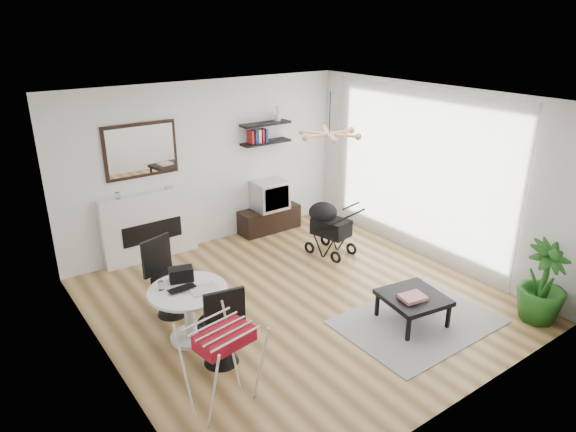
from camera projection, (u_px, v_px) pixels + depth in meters
floor at (299, 300)px, 6.97m from camera, size 5.00×5.00×0.00m
ceiling at (301, 99)px, 5.99m from camera, size 5.00×5.00×0.00m
wall_back at (208, 164)px, 8.37m from camera, size 5.00×0.00×5.00m
wall_left at (101, 258)px, 5.12m from camera, size 0.00×5.00×5.00m
wall_right at (430, 174)px, 7.85m from camera, size 0.00×5.00×5.00m
sheer_curtain at (416, 172)px, 7.94m from camera, size 0.04×3.60×2.60m
fireplace at (149, 218)px, 7.96m from camera, size 1.50×0.17×2.16m
shelf_lower at (266, 142)px, 8.76m from camera, size 0.90×0.25×0.04m
shelf_upper at (266, 124)px, 8.64m from camera, size 0.90×0.25×0.04m
pendant_lamp at (329, 134)px, 6.80m from camera, size 0.90×0.90×0.10m
tv_console at (269, 219)px, 9.20m from camera, size 1.13×0.39×0.42m
crt_tv at (269, 195)px, 9.03m from camera, size 0.58×0.51×0.51m
dining_table at (189, 307)px, 5.98m from camera, size 0.92×0.92×0.67m
laptop at (184, 291)px, 5.85m from camera, size 0.33×0.22×0.03m
black_bag at (181, 274)px, 6.07m from camera, size 0.32×0.24×0.17m
newspaper at (204, 289)px, 5.89m from camera, size 0.35×0.31×0.01m
drinking_glass at (161, 285)px, 5.88m from camera, size 0.06×0.06×0.11m
chair_far at (170, 291)px, 6.57m from camera, size 0.53×0.54×1.02m
chair_near at (221, 338)px, 5.61m from camera, size 0.50×0.52×1.01m
drying_rack at (223, 366)px, 4.91m from camera, size 0.70×0.67×0.92m
stroller at (328, 230)px, 8.26m from camera, size 0.61×0.82×0.94m
rug at (417, 322)px, 6.47m from camera, size 1.93×1.40×0.01m
coffee_table at (413, 298)px, 6.36m from camera, size 0.82×0.82×0.37m
magazines at (413, 297)px, 6.26m from camera, size 0.35×0.30×0.04m
potted_plant at (543, 282)px, 6.36m from camera, size 0.67×0.67×1.05m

